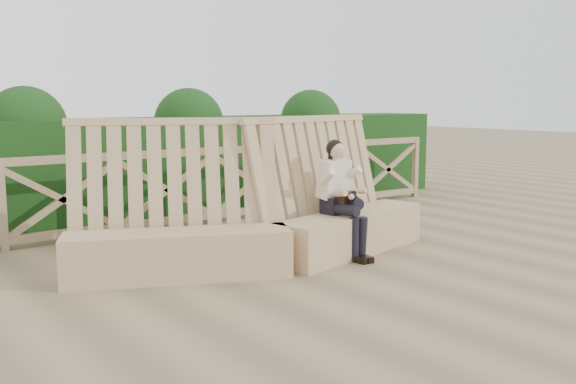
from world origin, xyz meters
TOP-DOWN VIEW (x-y plane):
  - ground at (0.00, 0.00)m, footprint 60.00×60.00m
  - bench at (0.03, 1.16)m, footprint 4.38×1.63m
  - woman at (0.89, 0.94)m, footprint 0.37×0.76m
  - guardrail at (0.00, 3.50)m, footprint 10.10×0.09m
  - hedge at (0.00, 4.70)m, footprint 12.00×1.20m

SIDE VIEW (x-z plane):
  - ground at x=0.00m, z-range 0.00..0.00m
  - bench at x=0.03m, z-range -0.40..1.21m
  - guardrail at x=0.00m, z-range 0.00..1.10m
  - woman at x=0.89m, z-range 0.07..1.40m
  - hedge at x=0.00m, z-range 0.00..1.50m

